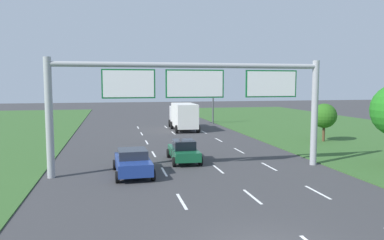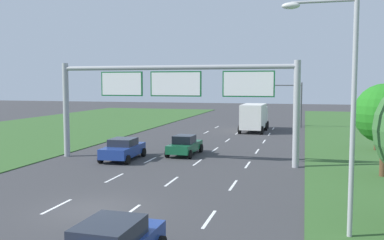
{
  "view_description": "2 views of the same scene",
  "coord_description": "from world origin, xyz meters",
  "px_view_note": "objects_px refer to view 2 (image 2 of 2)",
  "views": [
    {
      "loc": [
        -4.83,
        -10.73,
        5.49
      ],
      "look_at": [
        0.58,
        14.61,
        2.95
      ],
      "focal_mm": 35.0,
      "sensor_mm": 36.0,
      "label": 1
    },
    {
      "loc": [
        8.91,
        -16.57,
        5.52
      ],
      "look_at": [
        1.08,
        13.03,
        2.87
      ],
      "focal_mm": 40.0,
      "sensor_mm": 36.0,
      "label": 2
    }
  ],
  "objects_px": {
    "box_truck": "(254,116)",
    "street_lamp": "(342,96)",
    "sign_gantry": "(176,91)",
    "car_lead_silver": "(185,145)",
    "car_near_red": "(123,149)",
    "traffic_light_mast": "(285,96)",
    "roadside_tree_far": "(376,121)"
  },
  "relations": [
    {
      "from": "box_truck",
      "to": "street_lamp",
      "type": "bearing_deg",
      "value": -77.3
    },
    {
      "from": "box_truck",
      "to": "sign_gantry",
      "type": "xyz_separation_m",
      "value": [
        -3.12,
        -20.62,
        3.26
      ]
    },
    {
      "from": "street_lamp",
      "to": "car_lead_silver",
      "type": "bearing_deg",
      "value": 123.06
    },
    {
      "from": "car_near_red",
      "to": "traffic_light_mast",
      "type": "xyz_separation_m",
      "value": [
        10.24,
        26.27,
        3.08
      ]
    },
    {
      "from": "car_near_red",
      "to": "roadside_tree_far",
      "type": "relative_size",
      "value": 1.22
    },
    {
      "from": "car_near_red",
      "to": "street_lamp",
      "type": "distance_m",
      "value": 19.11
    },
    {
      "from": "car_near_red",
      "to": "traffic_light_mast",
      "type": "relative_size",
      "value": 0.79
    },
    {
      "from": "sign_gantry",
      "to": "street_lamp",
      "type": "bearing_deg",
      "value": -51.94
    },
    {
      "from": "traffic_light_mast",
      "to": "box_truck",
      "type": "bearing_deg",
      "value": -120.79
    },
    {
      "from": "car_near_red",
      "to": "traffic_light_mast",
      "type": "distance_m",
      "value": 28.36
    },
    {
      "from": "street_lamp",
      "to": "roadside_tree_far",
      "type": "height_order",
      "value": "street_lamp"
    },
    {
      "from": "box_truck",
      "to": "car_lead_silver",
      "type": "bearing_deg",
      "value": -99.48
    },
    {
      "from": "sign_gantry",
      "to": "street_lamp",
      "type": "relative_size",
      "value": 2.03
    },
    {
      "from": "car_near_red",
      "to": "traffic_light_mast",
      "type": "height_order",
      "value": "traffic_light_mast"
    },
    {
      "from": "street_lamp",
      "to": "roadside_tree_far",
      "type": "distance_m",
      "value": 22.15
    },
    {
      "from": "roadside_tree_far",
      "to": "car_near_red",
      "type": "bearing_deg",
      "value": -153.44
    },
    {
      "from": "traffic_light_mast",
      "to": "street_lamp",
      "type": "xyz_separation_m",
      "value": [
        3.63,
        -38.69,
        1.21
      ]
    },
    {
      "from": "car_lead_silver",
      "to": "street_lamp",
      "type": "distance_m",
      "value": 19.1
    },
    {
      "from": "street_lamp",
      "to": "traffic_light_mast",
      "type": "bearing_deg",
      "value": 95.36
    },
    {
      "from": "sign_gantry",
      "to": "car_near_red",
      "type": "bearing_deg",
      "value": -175.81
    },
    {
      "from": "roadside_tree_far",
      "to": "traffic_light_mast",
      "type": "bearing_deg",
      "value": 115.14
    },
    {
      "from": "traffic_light_mast",
      "to": "street_lamp",
      "type": "bearing_deg",
      "value": -84.64
    },
    {
      "from": "sign_gantry",
      "to": "street_lamp",
      "type": "height_order",
      "value": "street_lamp"
    },
    {
      "from": "sign_gantry",
      "to": "street_lamp",
      "type": "distance_m",
      "value": 16.13
    },
    {
      "from": "roadside_tree_far",
      "to": "car_lead_silver",
      "type": "bearing_deg",
      "value": -157.72
    },
    {
      "from": "car_near_red",
      "to": "car_lead_silver",
      "type": "height_order",
      "value": "car_near_red"
    },
    {
      "from": "car_lead_silver",
      "to": "box_truck",
      "type": "xyz_separation_m",
      "value": [
        3.32,
        17.73,
        0.95
      ]
    },
    {
      "from": "box_truck",
      "to": "street_lamp",
      "type": "relative_size",
      "value": 0.89
    },
    {
      "from": "car_near_red",
      "to": "street_lamp",
      "type": "xyz_separation_m",
      "value": [
        13.87,
        -12.41,
        4.29
      ]
    },
    {
      "from": "box_truck",
      "to": "car_near_red",
      "type": "bearing_deg",
      "value": -107.5
    },
    {
      "from": "street_lamp",
      "to": "roadside_tree_far",
      "type": "bearing_deg",
      "value": 78.44
    },
    {
      "from": "traffic_light_mast",
      "to": "car_near_red",
      "type": "bearing_deg",
      "value": -111.3
    }
  ]
}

